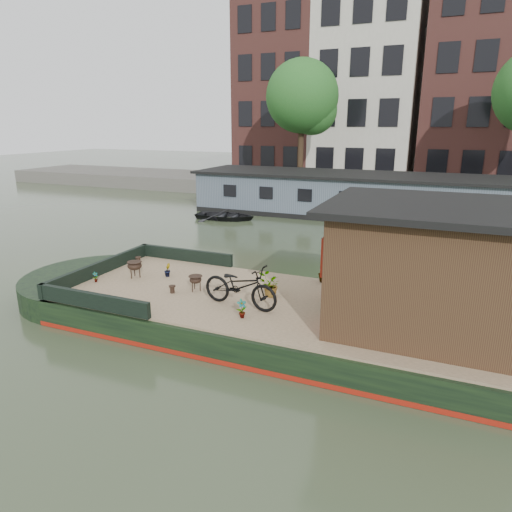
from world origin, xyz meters
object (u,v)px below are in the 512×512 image
at_px(brazier_rear, 196,283).
at_px(bicycle, 240,286).
at_px(dinghy, 225,213).
at_px(cabin, 431,266).
at_px(brazier_front, 135,269).
at_px(potted_plant_a, 242,309).

bearing_deg(brazier_rear, bicycle, -18.35).
bearing_deg(dinghy, cabin, -143.18).
xyz_separation_m(brazier_rear, dinghy, (-4.63, 10.72, -0.53)).
relative_size(cabin, dinghy, 1.36).
xyz_separation_m(cabin, brazier_front, (-7.10, 0.13, -1.02)).
distance_m(brazier_front, brazier_rear, 1.97).
xyz_separation_m(bicycle, brazier_front, (-3.34, 0.71, -0.26)).
bearing_deg(potted_plant_a, brazier_front, 160.87).
bearing_deg(brazier_front, dinghy, 104.33).
bearing_deg(dinghy, brazier_front, -171.53).
xyz_separation_m(bicycle, brazier_rear, (-1.39, 0.46, -0.28)).
bearing_deg(potted_plant_a, cabin, 17.93).
relative_size(brazier_rear, dinghy, 0.13).
xyz_separation_m(cabin, potted_plant_a, (-3.48, -1.12, -1.03)).
bearing_deg(potted_plant_a, dinghy, 118.25).
bearing_deg(brazier_front, bicycle, -11.98).
height_order(potted_plant_a, brazier_rear, potted_plant_a).
height_order(brazier_front, dinghy, brazier_front).
xyz_separation_m(brazier_front, dinghy, (-2.68, 10.47, -0.56)).
xyz_separation_m(potted_plant_a, dinghy, (-6.30, 11.73, -0.55)).
distance_m(bicycle, dinghy, 12.72).
xyz_separation_m(potted_plant_a, brazier_front, (-3.63, 1.26, 0.01)).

